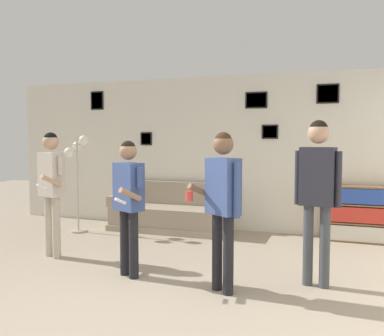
{
  "coord_description": "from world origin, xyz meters",
  "views": [
    {
      "loc": [
        1.97,
        -3.24,
        1.62
      ],
      "look_at": [
        0.12,
        2.02,
        1.23
      ],
      "focal_mm": 40.0,
      "sensor_mm": 36.0,
      "label": 1
    }
  ],
  "objects_px": {
    "bookshelf": "(361,214)",
    "floor_lamp": "(77,159)",
    "bottle_on_floor": "(126,229)",
    "person_player_foreground_center": "(128,195)",
    "couch": "(169,214)",
    "person_spectator_near_bookshelf": "(318,184)",
    "person_player_foreground_left": "(51,181)",
    "person_watcher_holding_cup": "(223,194)"
  },
  "relations": [
    {
      "from": "bookshelf",
      "to": "floor_lamp",
      "type": "bearing_deg",
      "value": -169.23
    },
    {
      "from": "bookshelf",
      "to": "bottle_on_floor",
      "type": "height_order",
      "value": "bookshelf"
    },
    {
      "from": "person_player_foreground_center",
      "to": "bottle_on_floor",
      "type": "relative_size",
      "value": 5.38
    },
    {
      "from": "couch",
      "to": "person_player_foreground_center",
      "type": "xyz_separation_m",
      "value": [
        0.53,
        -2.51,
        0.69
      ]
    },
    {
      "from": "floor_lamp",
      "to": "person_spectator_near_bookshelf",
      "type": "xyz_separation_m",
      "value": [
        4.03,
        -1.46,
        -0.13
      ]
    },
    {
      "from": "bookshelf",
      "to": "person_spectator_near_bookshelf",
      "type": "bearing_deg",
      "value": -102.91
    },
    {
      "from": "couch",
      "to": "person_player_foreground_left",
      "type": "xyz_separation_m",
      "value": [
        -0.84,
        -2.12,
        0.76
      ]
    },
    {
      "from": "person_spectator_near_bookshelf",
      "to": "floor_lamp",
      "type": "bearing_deg",
      "value": 160.09
    },
    {
      "from": "person_watcher_holding_cup",
      "to": "couch",
      "type": "bearing_deg",
      "value": 122.7
    },
    {
      "from": "person_watcher_holding_cup",
      "to": "person_spectator_near_bookshelf",
      "type": "bearing_deg",
      "value": 29.1
    },
    {
      "from": "person_player_foreground_left",
      "to": "bottle_on_floor",
      "type": "xyz_separation_m",
      "value": [
        0.34,
        1.45,
        -0.93
      ]
    },
    {
      "from": "person_player_foreground_left",
      "to": "couch",
      "type": "bearing_deg",
      "value": 68.44
    },
    {
      "from": "couch",
      "to": "person_player_foreground_center",
      "type": "distance_m",
      "value": 2.66
    },
    {
      "from": "couch",
      "to": "floor_lamp",
      "type": "height_order",
      "value": "floor_lamp"
    },
    {
      "from": "floor_lamp",
      "to": "person_spectator_near_bookshelf",
      "type": "bearing_deg",
      "value": -19.91
    },
    {
      "from": "floor_lamp",
      "to": "bottle_on_floor",
      "type": "relative_size",
      "value": 5.64
    },
    {
      "from": "person_player_foreground_left",
      "to": "person_watcher_holding_cup",
      "type": "distance_m",
      "value": 2.58
    },
    {
      "from": "couch",
      "to": "person_spectator_near_bookshelf",
      "type": "distance_m",
      "value": 3.47
    },
    {
      "from": "floor_lamp",
      "to": "person_player_foreground_center",
      "type": "relative_size",
      "value": 1.05
    },
    {
      "from": "person_player_foreground_left",
      "to": "person_player_foreground_center",
      "type": "bearing_deg",
      "value": -15.99
    },
    {
      "from": "couch",
      "to": "person_spectator_near_bookshelf",
      "type": "bearing_deg",
      "value": -39.17
    },
    {
      "from": "bookshelf",
      "to": "person_watcher_holding_cup",
      "type": "distance_m",
      "value": 3.24
    },
    {
      "from": "bookshelf",
      "to": "person_player_foreground_center",
      "type": "bearing_deg",
      "value": -133.92
    },
    {
      "from": "floor_lamp",
      "to": "bookshelf",
      "type": "bearing_deg",
      "value": 10.77
    },
    {
      "from": "person_spectator_near_bookshelf",
      "to": "bookshelf",
      "type": "bearing_deg",
      "value": 77.09
    },
    {
      "from": "bookshelf",
      "to": "person_spectator_near_bookshelf",
      "type": "height_order",
      "value": "person_spectator_near_bookshelf"
    },
    {
      "from": "couch",
      "to": "person_watcher_holding_cup",
      "type": "relative_size",
      "value": 1.21
    },
    {
      "from": "floor_lamp",
      "to": "person_player_foreground_center",
      "type": "distance_m",
      "value": 2.7
    },
    {
      "from": "bookshelf",
      "to": "person_spectator_near_bookshelf",
      "type": "xyz_separation_m",
      "value": [
        -0.53,
        -2.33,
        0.69
      ]
    },
    {
      "from": "person_watcher_holding_cup",
      "to": "bottle_on_floor",
      "type": "height_order",
      "value": "person_watcher_holding_cup"
    },
    {
      "from": "bookshelf",
      "to": "floor_lamp",
      "type": "distance_m",
      "value": 4.72
    },
    {
      "from": "bookshelf",
      "to": "person_spectator_near_bookshelf",
      "type": "distance_m",
      "value": 2.49
    },
    {
      "from": "bookshelf",
      "to": "floor_lamp",
      "type": "relative_size",
      "value": 0.71
    },
    {
      "from": "couch",
      "to": "floor_lamp",
      "type": "relative_size",
      "value": 1.22
    },
    {
      "from": "person_player_foreground_left",
      "to": "person_spectator_near_bookshelf",
      "type": "distance_m",
      "value": 3.45
    },
    {
      "from": "person_player_foreground_left",
      "to": "person_spectator_near_bookshelf",
      "type": "height_order",
      "value": "person_spectator_near_bookshelf"
    },
    {
      "from": "floor_lamp",
      "to": "person_player_foreground_left",
      "type": "xyz_separation_m",
      "value": [
        0.58,
        -1.45,
        -0.21
      ]
    },
    {
      "from": "person_player_foreground_left",
      "to": "person_watcher_holding_cup",
      "type": "xyz_separation_m",
      "value": [
        2.53,
        -0.52,
        -0.01
      ]
    },
    {
      "from": "floor_lamp",
      "to": "person_spectator_near_bookshelf",
      "type": "height_order",
      "value": "person_spectator_near_bookshelf"
    },
    {
      "from": "bottle_on_floor",
      "to": "person_player_foreground_center",
      "type": "bearing_deg",
      "value": -60.86
    },
    {
      "from": "bookshelf",
      "to": "person_player_foreground_left",
      "type": "relative_size",
      "value": 0.69
    },
    {
      "from": "person_watcher_holding_cup",
      "to": "person_spectator_near_bookshelf",
      "type": "distance_m",
      "value": 1.05
    }
  ]
}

